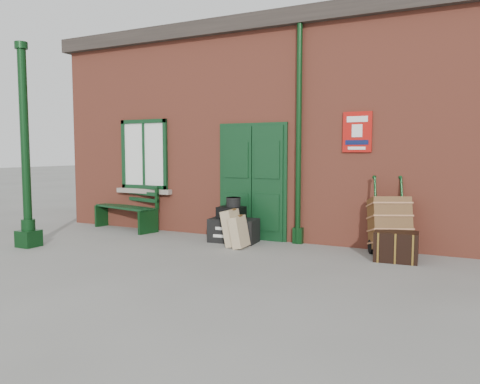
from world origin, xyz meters
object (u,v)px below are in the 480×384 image
Objects in this scene: houdini_trunk at (234,230)px; dark_trunk at (396,246)px; porter_trolley at (390,225)px; bench at (128,206)px.

dark_trunk is at bearing -10.29° from houdini_trunk.
houdini_trunk is 2.83m from porter_trolley.
dark_trunk is (2.99, -0.26, 0.01)m from houdini_trunk.
porter_trolley is (5.58, -0.10, -0.02)m from bench.
houdini_trunk is 3.00m from dark_trunk.
bench is at bearing 168.69° from houdini_trunk.
houdini_trunk is 1.37× the size of dark_trunk.
dark_trunk is (5.76, -0.55, -0.28)m from bench.
dark_trunk reaches higher than houdini_trunk.
bench is at bearing 170.25° from dark_trunk.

